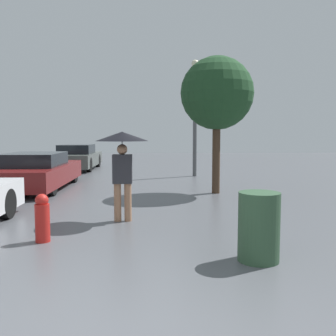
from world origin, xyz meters
name	(u,v)px	position (x,y,z in m)	size (l,w,h in m)	color
pedestrian	(122,149)	(-0.19, 4.29, 1.41)	(1.03, 1.03, 1.75)	#9E7051
parked_car_middle	(37,172)	(-3.23, 8.75, 0.54)	(1.84, 4.57, 1.13)	maroon
parked_car_farthest	(78,157)	(-3.24, 15.06, 0.57)	(1.72, 4.27, 1.19)	#4C514C
tree	(217,94)	(2.21, 7.67, 2.83)	(2.07, 2.07, 3.89)	#473323
street_lamp	(195,110)	(2.07, 12.00, 2.65)	(0.31, 0.31, 4.61)	#515456
trash_bin	(259,227)	(1.84, 1.90, 0.47)	(0.56, 0.56, 0.94)	#2D4C33
fire_hydrant	(42,218)	(-1.35, 2.92, 0.38)	(0.23, 0.23, 0.77)	#B21E19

